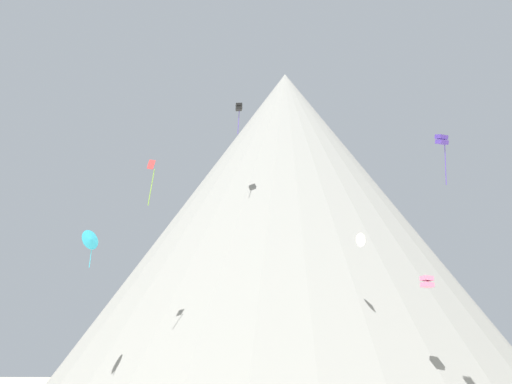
# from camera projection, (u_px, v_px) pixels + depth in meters

# --- Properties ---
(rock_massif) EXTENTS (103.37, 103.37, 53.98)m
(rock_massif) POSITION_uv_depth(u_px,v_px,m) (287.00, 231.00, 101.08)
(rock_massif) COLOR gray
(rock_massif) RESTS_ON ground_plane
(kite_indigo_mid) EXTENTS (1.26, 1.31, 5.36)m
(kite_indigo_mid) POSITION_uv_depth(u_px,v_px,m) (442.00, 140.00, 61.21)
(kite_indigo_mid) COLOR #5138B2
(kite_gold_low) EXTENTS (1.07, 1.13, 3.68)m
(kite_gold_low) POSITION_uv_depth(u_px,v_px,m) (300.00, 311.00, 79.32)
(kite_gold_low) COLOR gold
(kite_pink_low) EXTENTS (1.40, 1.39, 1.20)m
(kite_pink_low) POSITION_uv_depth(u_px,v_px,m) (427.00, 282.00, 64.11)
(kite_pink_low) COLOR pink
(kite_white_mid) EXTENTS (1.32, 1.66, 1.65)m
(kite_white_mid) POSITION_uv_depth(u_px,v_px,m) (362.00, 240.00, 68.31)
(kite_white_mid) COLOR white
(kite_black_high) EXTENTS (0.98, 0.96, 4.55)m
(kite_black_high) POSITION_uv_depth(u_px,v_px,m) (239.00, 108.00, 83.81)
(kite_black_high) COLOR black
(kite_cyan_mid) EXTENTS (1.85, 2.25, 4.25)m
(kite_cyan_mid) POSITION_uv_depth(u_px,v_px,m) (91.00, 240.00, 67.18)
(kite_cyan_mid) COLOR #33BCDB
(kite_red_mid) EXTENTS (0.92, 0.32, 5.35)m
(kite_red_mid) POSITION_uv_depth(u_px,v_px,m) (151.00, 172.00, 68.21)
(kite_red_mid) COLOR red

